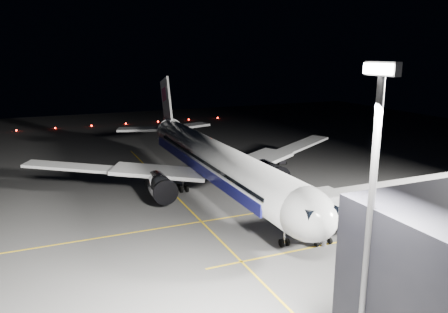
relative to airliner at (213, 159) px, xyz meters
name	(u,v)px	position (x,y,z in m)	size (l,w,h in m)	color
ground	(215,193)	(1.08, 0.00, -5.16)	(200.00, 200.00, 0.00)	#4C4C4F
guide_line_main	(244,215)	(11.08, 0.00, -5.16)	(0.25, 80.00, 0.01)	gold
guide_line_cross	(178,198)	(1.08, -6.00, -5.16)	(70.00, 0.25, 0.01)	gold
guide_line_side	(364,237)	(23.08, 10.00, -5.16)	(0.25, 40.00, 0.01)	gold
airliner	(213,159)	(0.00, 0.00, 0.00)	(61.48, 54.22, 16.64)	silver
jet_bridge	(419,191)	(23.08, 18.06, -0.58)	(3.60, 34.40, 6.30)	#B2B2B7
floodlight_mast_south	(371,202)	(41.08, -6.01, 7.21)	(2.40, 0.67, 20.70)	#59595E
taxiway_lights	(126,124)	(-70.92, 0.00, -4.94)	(0.44, 60.44, 0.44)	#FF140A
service_truck	(363,312)	(36.91, -2.03, -3.77)	(5.25, 2.57, 2.61)	silver
baggage_tug	(281,160)	(-10.97, 18.70, -4.44)	(2.45, 2.11, 1.58)	black
safety_cone_a	(287,191)	(5.03, 10.45, -4.89)	(0.37, 0.37, 0.55)	orange
safety_cone_b	(228,181)	(-3.20, 4.00, -4.86)	(0.41, 0.41, 0.61)	orange
safety_cone_c	(288,179)	(-0.56, 14.00, -4.90)	(0.35, 0.35, 0.52)	orange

